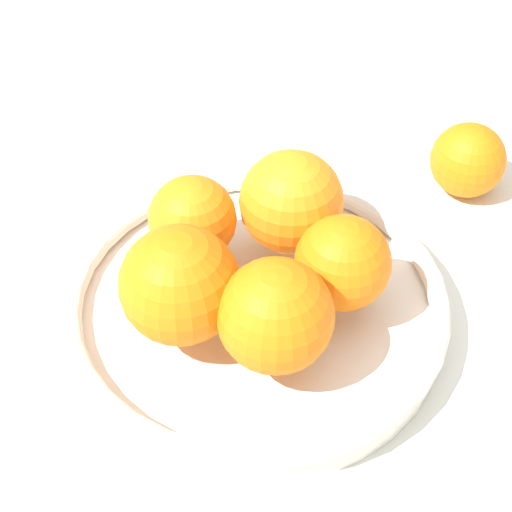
% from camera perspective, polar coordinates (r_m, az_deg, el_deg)
% --- Properties ---
extents(ground_plane, '(4.00, 4.00, 0.00)m').
position_cam_1_polar(ground_plane, '(0.65, -0.00, -4.46)').
color(ground_plane, silver).
extents(fruit_bowl, '(0.28, 0.28, 0.03)m').
position_cam_1_polar(fruit_bowl, '(0.63, -0.00, -3.45)').
color(fruit_bowl, silver).
rests_on(fruit_bowl, ground_plane).
extents(orange_pile, '(0.18, 0.19, 0.08)m').
position_cam_1_polar(orange_pile, '(0.59, -0.18, -0.16)').
color(orange_pile, orange).
rests_on(orange_pile, fruit_bowl).
extents(stray_orange, '(0.06, 0.06, 0.06)m').
position_cam_1_polar(stray_orange, '(0.76, 13.94, 6.23)').
color(stray_orange, orange).
rests_on(stray_orange, ground_plane).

